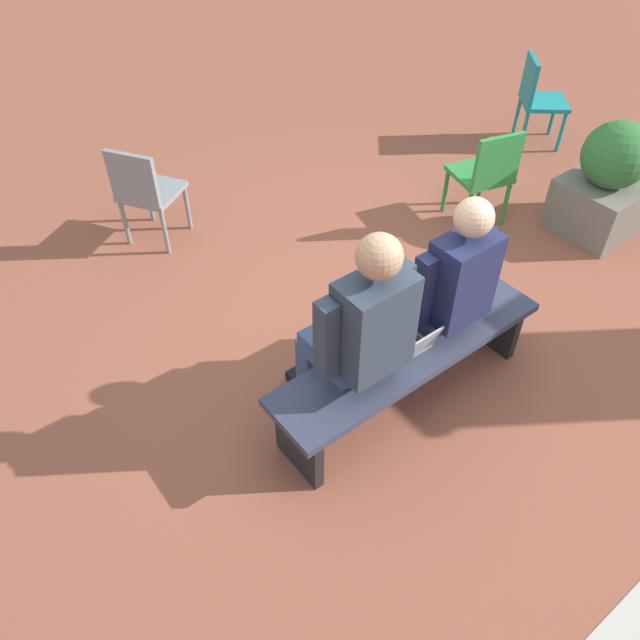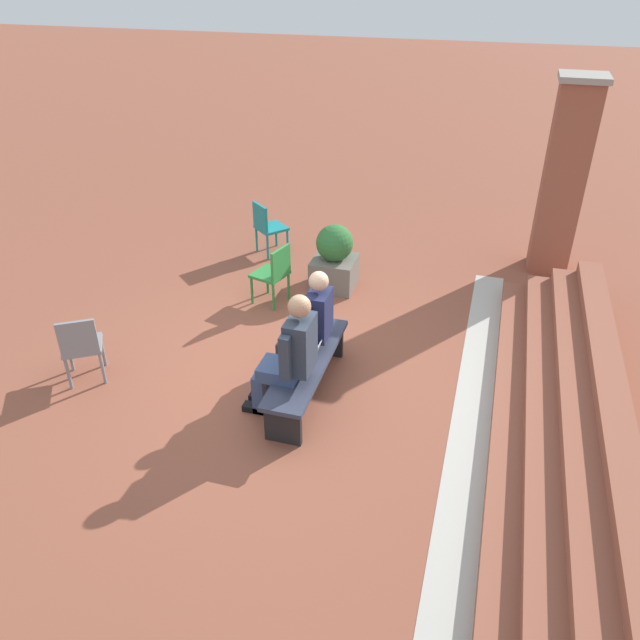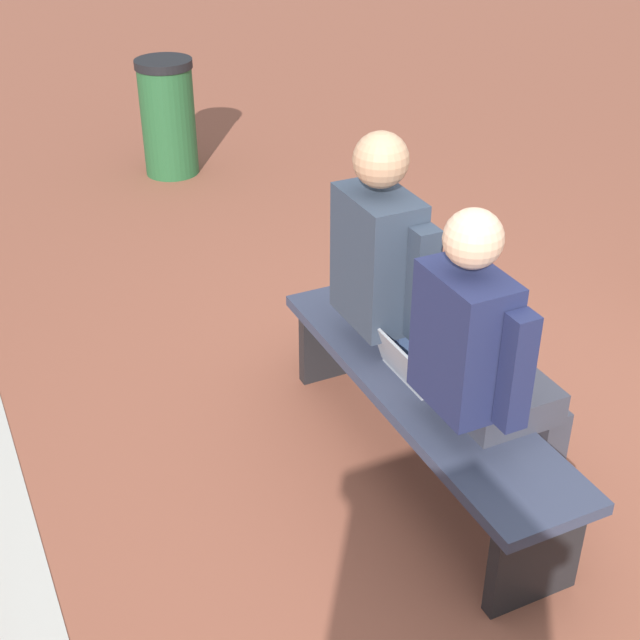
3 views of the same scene
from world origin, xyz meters
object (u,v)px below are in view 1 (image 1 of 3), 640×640
(person_student, at_px, (445,285))
(laptop, at_px, (405,347))
(planter, at_px, (606,183))
(person_adult, at_px, (358,330))
(plastic_chair_by_pillar, at_px, (486,172))
(bench, at_px, (408,359))
(plastic_chair_far_right, at_px, (145,190))
(plastic_chair_mid_courtyard, at_px, (538,96))

(person_student, relative_size, laptop, 4.22)
(person_student, xyz_separation_m, planter, (-2.20, -0.31, -0.28))
(planter, bearing_deg, person_student, 8.08)
(person_adult, distance_m, plastic_chair_by_pillar, 2.37)
(bench, height_order, laptop, laptop)
(bench, height_order, plastic_chair_by_pillar, plastic_chair_by_pillar)
(person_student, distance_m, plastic_chair_far_right, 2.51)
(plastic_chair_mid_courtyard, distance_m, plastic_chair_far_right, 3.83)
(plastic_chair_by_pillar, bearing_deg, person_adult, 23.90)
(plastic_chair_mid_courtyard, relative_size, plastic_chair_far_right, 1.00)
(person_student, relative_size, plastic_chair_by_pillar, 1.61)
(plastic_chair_by_pillar, relative_size, planter, 0.89)
(bench, distance_m, person_adult, 0.53)
(plastic_chair_by_pillar, height_order, planter, planter)
(person_student, bearing_deg, laptop, 12.64)
(person_student, xyz_separation_m, person_adult, (0.65, -0.00, 0.03))
(laptop, bearing_deg, plastic_chair_mid_courtyard, -153.09)
(person_adult, distance_m, planter, 2.88)
(plastic_chair_mid_courtyard, relative_size, plastic_chair_by_pillar, 1.00)
(bench, bearing_deg, person_student, -167.40)
(plastic_chair_far_right, relative_size, planter, 0.89)
(laptop, bearing_deg, planter, -171.28)
(bench, xyz_separation_m, planter, (-2.50, -0.38, 0.08))
(plastic_chair_by_pillar, bearing_deg, person_student, 32.45)
(bench, xyz_separation_m, person_student, (-0.30, -0.07, 0.37))
(bench, xyz_separation_m, plastic_chair_mid_courtyard, (-3.29, -1.69, 0.13))
(plastic_chair_by_pillar, distance_m, plastic_chair_far_right, 2.68)
(person_adult, bearing_deg, plastic_chair_by_pillar, -156.10)
(bench, bearing_deg, plastic_chair_by_pillar, -150.45)
(person_student, relative_size, plastic_chair_far_right, 1.61)
(plastic_chair_far_right, bearing_deg, person_student, 107.91)
(laptop, bearing_deg, bench, -167.09)
(plastic_chair_far_right, xyz_separation_m, planter, (-2.96, 2.07, -0.04))
(person_student, bearing_deg, plastic_chair_mid_courtyard, -151.57)
(bench, height_order, planter, planter)
(person_student, bearing_deg, plastic_chair_far_right, -72.09)
(person_student, height_order, plastic_chair_far_right, person_student)
(person_student, height_order, plastic_chair_by_pillar, person_student)
(person_adult, distance_m, laptop, 0.39)
(laptop, bearing_deg, plastic_chair_by_pillar, -150.87)
(person_student, distance_m, plastic_chair_by_pillar, 1.80)
(bench, bearing_deg, person_adult, -11.73)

